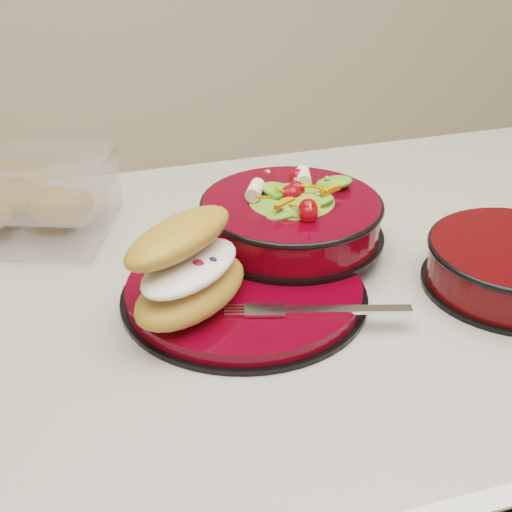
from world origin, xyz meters
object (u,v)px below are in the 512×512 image
object	(u,v)px
island_counter	(362,512)
dinner_plate	(245,291)
croissant	(189,267)
pastry_box	(18,199)
fork	(322,310)
salad_bowl	(291,211)

from	to	relation	value
island_counter	dinner_plate	distance (m)	0.50
croissant	pastry_box	size ratio (longest dim) A/B	0.65
island_counter	fork	world-z (taller)	fork
salad_bowl	fork	bearing A→B (deg)	-98.38
salad_bowl	pastry_box	world-z (taller)	salad_bowl
dinner_plate	croissant	distance (m)	0.09
salad_bowl	croissant	bearing A→B (deg)	-144.04
dinner_plate	fork	distance (m)	0.10
fork	croissant	bearing A→B (deg)	83.41
dinner_plate	island_counter	bearing A→B (deg)	8.53
dinner_plate	fork	bearing A→B (deg)	-52.04
salad_bowl	pastry_box	bearing A→B (deg)	153.16
dinner_plate	pastry_box	bearing A→B (deg)	133.39
island_counter	dinner_plate	bearing A→B (deg)	-171.47
croissant	fork	size ratio (longest dim) A/B	1.03
fork	salad_bowl	bearing A→B (deg)	8.05
croissant	pastry_box	distance (m)	0.32
island_counter	croissant	world-z (taller)	croissant
croissant	island_counter	bearing A→B (deg)	-29.56
pastry_box	dinner_plate	bearing A→B (deg)	-25.79
dinner_plate	fork	world-z (taller)	fork
island_counter	fork	bearing A→B (deg)	-141.08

